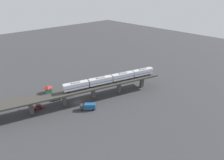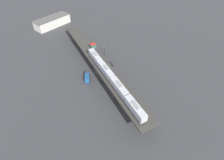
# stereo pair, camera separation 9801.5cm
# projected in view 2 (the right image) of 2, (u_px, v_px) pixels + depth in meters

# --- Properties ---
(ground_plane) EXTENTS (400.00, 400.00, 0.00)m
(ground_plane) POSITION_uv_depth(u_px,v_px,m) (99.00, 72.00, 97.33)
(ground_plane) COLOR #38383A
(elevated_viaduct) EXTENTS (36.75, 90.01, 7.93)m
(elevated_viaduct) POSITION_uv_depth(u_px,v_px,m) (98.00, 62.00, 92.65)
(elevated_viaduct) COLOR #393733
(elevated_viaduct) RESTS_ON ground
(subway_train) EXTENTS (18.24, 48.18, 4.45)m
(subway_train) POSITION_uv_depth(u_px,v_px,m) (112.00, 78.00, 77.56)
(subway_train) COLOR silver
(subway_train) RESTS_ON elevated_viaduct
(signal_hut) EXTENTS (4.07, 4.07, 3.40)m
(signal_hut) POSITION_uv_depth(u_px,v_px,m) (93.00, 45.00, 100.04)
(signal_hut) COLOR #33604C
(signal_hut) RESTS_ON elevated_viaduct
(street_car_green) EXTENTS (3.05, 4.74, 1.89)m
(street_car_green) POSITION_uv_depth(u_px,v_px,m) (103.00, 59.00, 105.21)
(street_car_green) COLOR #1E6638
(street_car_green) RESTS_ON ground
(street_car_red) EXTENTS (3.00, 4.73, 1.89)m
(street_car_red) POSITION_uv_depth(u_px,v_px,m) (91.00, 53.00, 110.00)
(street_car_red) COLOR #AD1E1E
(street_car_red) RESTS_ON ground
(street_car_black) EXTENTS (3.03, 4.74, 1.89)m
(street_car_black) POSITION_uv_depth(u_px,v_px,m) (110.00, 64.00, 101.17)
(street_car_black) COLOR black
(street_car_black) RESTS_ON ground
(delivery_truck) EXTENTS (6.37, 6.95, 3.20)m
(delivery_truck) POSITION_uv_depth(u_px,v_px,m) (87.00, 77.00, 91.41)
(delivery_truck) COLOR #333338
(delivery_truck) RESTS_ON ground
(street_lamp) EXTENTS (0.44, 0.44, 6.94)m
(street_lamp) POSITION_uv_depth(u_px,v_px,m) (104.00, 50.00, 106.46)
(street_lamp) COLOR black
(street_lamp) RESTS_ON ground
(warehouse_building) EXTENTS (29.32, 12.57, 6.80)m
(warehouse_building) POSITION_uv_depth(u_px,v_px,m) (52.00, 22.00, 138.49)
(warehouse_building) COLOR beige
(warehouse_building) RESTS_ON ground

